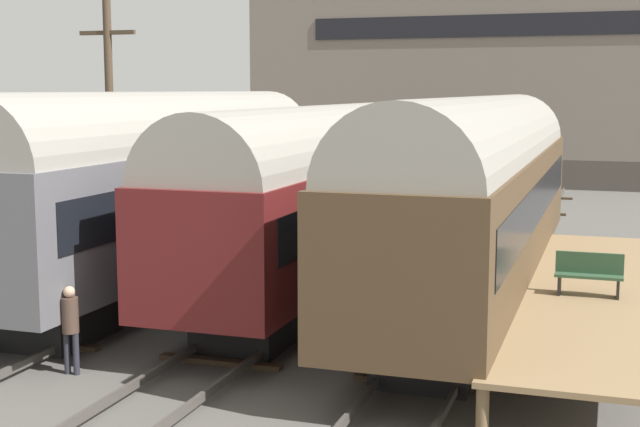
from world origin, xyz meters
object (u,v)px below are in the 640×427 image
(train_car_grey, at_px, (165,180))
(person_worker, at_px, (70,321))
(train_car_brown, at_px, (479,188))
(bench, at_px, (589,273))
(train_car_maroon, at_px, (326,187))
(utility_pole, at_px, (111,132))

(train_car_grey, bearing_deg, person_worker, -76.66)
(train_car_grey, xyz_separation_m, person_worker, (1.65, -6.97, -2.00))
(train_car_brown, distance_m, person_worker, 10.56)
(train_car_brown, height_order, person_worker, train_car_brown)
(person_worker, bearing_deg, bench, 29.05)
(train_car_maroon, bearing_deg, train_car_grey, -161.42)
(train_car_brown, bearing_deg, utility_pole, 175.65)
(train_car_grey, distance_m, bench, 11.22)
(person_worker, bearing_deg, train_car_grey, 103.34)
(person_worker, bearing_deg, train_car_maroon, 73.69)
(bench, xyz_separation_m, utility_pole, (-13.78, 3.72, 2.60))
(person_worker, xyz_separation_m, utility_pole, (-4.46, 8.90, 3.14))
(train_car_grey, height_order, person_worker, train_car_grey)
(train_car_grey, relative_size, bench, 11.03)
(train_car_brown, relative_size, train_car_grey, 1.19)
(bench, bearing_deg, train_car_brown, 134.05)
(utility_pole, bearing_deg, train_car_maroon, -4.65)
(train_car_maroon, relative_size, bench, 11.67)
(train_car_grey, distance_m, person_worker, 7.43)
(train_car_brown, relative_size, train_car_maroon, 1.13)
(bench, bearing_deg, person_worker, -150.95)
(train_car_grey, xyz_separation_m, utility_pole, (-2.81, 1.94, 1.14))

